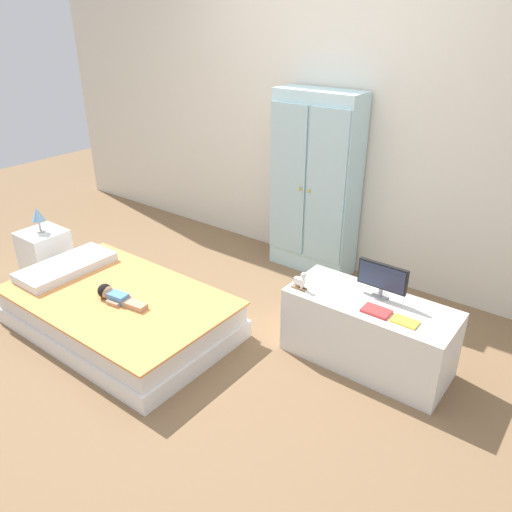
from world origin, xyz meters
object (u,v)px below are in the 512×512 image
Objects in this scene: bed at (120,312)px; table_lamp at (38,216)px; rocking_horse_toy at (300,281)px; book_yellow at (405,322)px; tv_monitor at (382,278)px; nightstand at (46,256)px; doll at (113,295)px; tv_stand at (368,332)px; book_red at (376,311)px; wardrobe at (315,185)px.

table_lamp is at bearing 174.22° from bed.
table_lamp is 1.66× the size of rocking_horse_toy.
bed is 10.79× the size of book_yellow.
rocking_horse_toy is at bearing -154.61° from tv_monitor.
tv_monitor is (2.56, 0.66, 0.36)m from nightstand.
doll is 3.28× the size of rocking_horse_toy.
table_lamp reaches higher than tv_stand.
tv_monitor is (2.56, 0.66, 0.01)m from table_lamp.
rocking_horse_toy is 0.83× the size of book_yellow.
book_red is (0.49, 0.04, -0.05)m from rocking_horse_toy.
nightstand is at bearing -165.56° from tv_monitor.
wardrobe is 12.27× the size of rocking_horse_toy.
doll is at bearing -157.19° from book_red.
tv_monitor is 2.55× the size of rocking_horse_toy.
tv_monitor is at bearing 25.39° from rocking_horse_toy.
book_red is (1.03, -1.00, -0.28)m from wardrobe.
table_lamp reaches higher than book_red.
nightstand reaches higher than bed.
bed is 3.95× the size of doll.
rocking_horse_toy is 0.75× the size of book_red.
tv_stand is at bearing 128.15° from book_red.
table_lamp is at bearing -136.77° from wardrobe.
doll is 1.65m from tv_stand.
wardrobe reaches higher than rocking_horse_toy.
book_red is at bearing 22.81° from doll.
doll is 2.46× the size of book_red.
nightstand is 2.66× the size of book_red.
bed is 1.06× the size of wardrobe.
wardrobe reaches higher than tv_stand.
wardrobe is (0.52, 1.65, 0.43)m from doll.
doll reaches higher than bed.
book_yellow is at bearing -39.79° from wardrobe.
rocking_horse_toy is (-0.41, -0.13, 0.28)m from tv_stand.
book_yellow is (2.79, 0.49, 0.23)m from nightstand.
book_yellow reaches higher than tv_stand.
book_yellow is (0.17, 0.00, -0.00)m from book_red.
wardrobe is at bearing 117.45° from rocking_horse_toy.
rocking_horse_toy is at bearing 30.10° from doll.
rocking_horse_toy is (0.54, -1.04, -0.24)m from wardrobe.
tv_monitor is (0.97, -0.83, -0.16)m from wardrobe.
table_lamp is (0.00, 0.00, 0.35)m from nightstand.
bed is at bearing -5.78° from nightstand.
doll is 1.11m from table_lamp.
tv_monitor is at bearing 143.40° from book_yellow.
table_lamp reaches higher than bed.
tv_monitor is at bearing 28.77° from doll.
table_lamp is 0.13× the size of wardrobe.
rocking_horse_toy is at bearing 12.03° from table_lamp.
table_lamp reaches higher than doll.
wardrobe reaches higher than bed.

